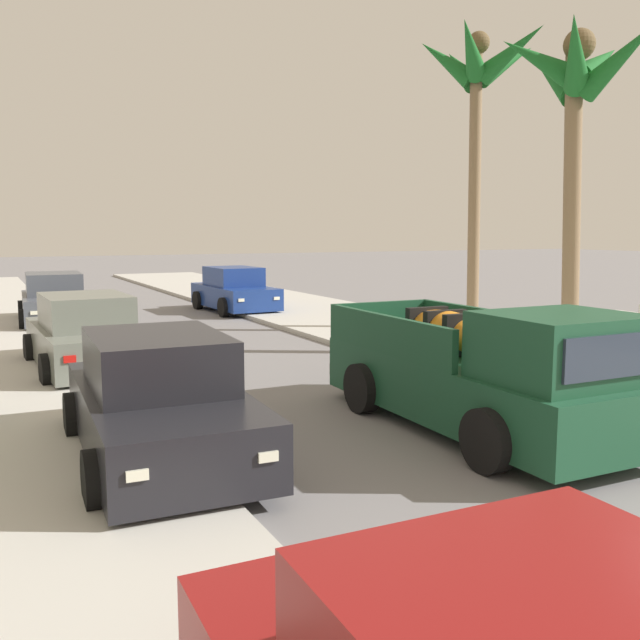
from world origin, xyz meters
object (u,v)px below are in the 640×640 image
(car_right_mid, at_px, (160,402))
(car_left_far, at_px, (55,301))
(car_right_near, at_px, (234,291))
(pickup_truck, at_px, (481,374))
(palm_tree_left_mid, at_px, (575,94))
(car_left_mid, at_px, (86,336))
(palm_tree_left_fore, at_px, (479,85))

(car_right_mid, distance_m, car_left_far, 13.59)
(car_right_near, relative_size, car_right_mid, 1.00)
(pickup_truck, height_order, car_left_far, pickup_truck)
(car_right_near, distance_m, palm_tree_left_mid, 12.89)
(pickup_truck, height_order, car_left_mid, pickup_truck)
(car_right_near, relative_size, car_left_mid, 1.00)
(palm_tree_left_fore, bearing_deg, car_right_mid, -146.48)
(car_right_near, height_order, car_right_mid, same)
(pickup_truck, bearing_deg, palm_tree_left_mid, 34.63)
(car_right_near, bearing_deg, pickup_truck, -96.93)
(pickup_truck, distance_m, car_right_near, 15.29)
(car_left_mid, distance_m, palm_tree_left_mid, 11.51)
(pickup_truck, relative_size, car_right_mid, 1.21)
(car_left_far, distance_m, palm_tree_left_mid, 15.18)
(car_right_near, height_order, palm_tree_left_mid, palm_tree_left_mid)
(pickup_truck, xyz_separation_m, car_right_mid, (-4.24, 0.82, -0.10))
(car_left_mid, height_order, palm_tree_left_fore, palm_tree_left_fore)
(palm_tree_left_fore, height_order, palm_tree_left_mid, palm_tree_left_fore)
(car_right_mid, bearing_deg, car_right_near, 67.04)
(car_left_far, distance_m, palm_tree_left_fore, 13.60)
(palm_tree_left_fore, bearing_deg, car_right_near, 120.12)
(car_left_far, height_order, palm_tree_left_mid, palm_tree_left_mid)
(car_right_mid, relative_size, car_left_far, 1.00)
(pickup_truck, xyz_separation_m, car_left_far, (-4.08, 14.40, -0.10))
(pickup_truck, bearing_deg, car_right_mid, 169.11)
(car_left_mid, relative_size, palm_tree_left_mid, 0.61)
(palm_tree_left_fore, bearing_deg, pickup_truck, -128.67)
(car_left_far, height_order, palm_tree_left_fore, palm_tree_left_fore)
(car_left_far, relative_size, palm_tree_left_fore, 0.54)
(car_left_mid, bearing_deg, car_right_mid, -89.84)
(car_right_near, xyz_separation_m, car_left_mid, (-6.10, -8.42, 0.00))
(pickup_truck, xyz_separation_m, car_right_near, (1.84, 15.17, -0.10))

